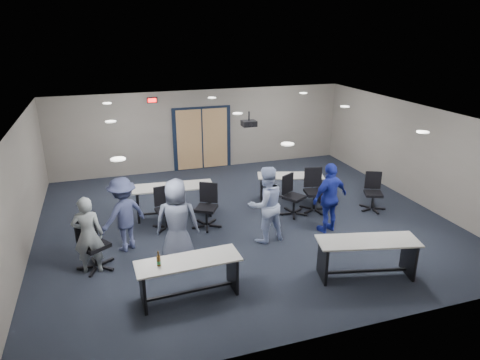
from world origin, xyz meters
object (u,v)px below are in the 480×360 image
object	(u,v)px
table_front_left	(188,272)
chair_loose_left	(94,244)
chair_back_c	(294,196)
person_navy	(330,198)
table_front_right	(367,252)
table_back_left	(173,195)
chair_back_a	(166,209)
chair_back_d	(315,191)
chair_loose_right	(374,192)
person_gray	(88,235)
person_plaid	(177,222)
table_back_right	(290,183)
chair_back_b	(206,207)
person_back	(123,214)
person_lightblue	(266,204)

from	to	relation	value
table_front_left	chair_loose_left	size ratio (longest dim) A/B	1.69
chair_back_c	chair_loose_left	distance (m)	5.10
chair_loose_left	person_navy	bearing A→B (deg)	-32.69
chair_back_c	chair_loose_left	world-z (taller)	chair_loose_left
table_front_right	table_back_left	bearing A→B (deg)	141.02
chair_back_a	chair_back_d	distance (m)	3.94
table_back_left	chair_loose_right	xyz separation A→B (m)	(5.15, -1.29, -0.06)
person_gray	person_plaid	distance (m)	1.76
table_back_right	person_navy	distance (m)	2.10
chair_back_b	person_navy	world-z (taller)	person_navy
chair_back_c	chair_loose_right	world-z (taller)	chair_back_c
table_front_left	table_front_right	xyz separation A→B (m)	(3.46, -0.41, 0.02)
chair_back_c	person_gray	xyz separation A→B (m)	(-5.05, -1.25, 0.28)
table_back_left	chair_back_d	distance (m)	3.73
person_plaid	person_back	xyz separation A→B (m)	(-1.02, 0.88, -0.07)
table_front_left	chair_back_d	bearing A→B (deg)	32.66
table_back_left	chair_loose_left	bearing A→B (deg)	-128.17
chair_back_a	chair_back_d	xyz separation A→B (m)	(3.94, -0.15, 0.05)
chair_loose_left	person_navy	xyz separation A→B (m)	(5.36, 0.05, 0.29)
table_back_left	chair_loose_left	size ratio (longest dim) A/B	1.86
table_back_right	chair_back_d	bearing A→B (deg)	-53.79
chair_back_a	person_lightblue	distance (m)	2.48
person_plaid	table_front_right	bearing A→B (deg)	167.59
table_back_right	chair_back_c	bearing A→B (deg)	-91.11
table_back_left	chair_back_d	bearing A→B (deg)	-7.77
table_front_right	person_gray	xyz separation A→B (m)	(-5.16, 1.87, 0.27)
chair_back_c	person_navy	bearing A→B (deg)	-101.60
person_navy	person_gray	bearing A→B (deg)	-13.28
table_front_left	chair_loose_right	size ratio (longest dim) A/B	1.87
chair_back_d	table_back_right	bearing A→B (deg)	118.09
chair_back_a	chair_loose_left	xyz separation A→B (m)	(-1.66, -1.36, 0.05)
table_front_right	chair_loose_left	xyz separation A→B (m)	(-5.07, 1.96, 0.02)
chair_loose_left	chair_loose_right	world-z (taller)	chair_loose_left
person_plaid	person_navy	bearing A→B (deg)	-161.13
person_lightblue	table_front_right	bearing A→B (deg)	114.42
chair_loose_right	person_gray	size ratio (longest dim) A/B	0.62
chair_back_c	person_back	size ratio (longest dim) A/B	0.64
person_back	table_front_right	bearing A→B (deg)	118.07
person_lightblue	person_navy	bearing A→B (deg)	170.53
chair_back_b	chair_back_c	world-z (taller)	chair_back_b
chair_back_d	chair_loose_left	size ratio (longest dim) A/B	1.01
chair_back_b	chair_loose_left	bearing A→B (deg)	-126.04
chair_back_c	person_lightblue	distance (m)	1.69
table_front_left	person_lightblue	world-z (taller)	person_lightblue
table_front_left	table_back_right	distance (m)	5.20
chair_back_c	person_plaid	distance (m)	3.61
person_lightblue	chair_back_c	bearing A→B (deg)	-147.28
chair_back_c	person_lightblue	world-z (taller)	person_lightblue
chair_loose_right	person_plaid	world-z (taller)	person_plaid
table_front_left	person_gray	size ratio (longest dim) A/B	1.17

